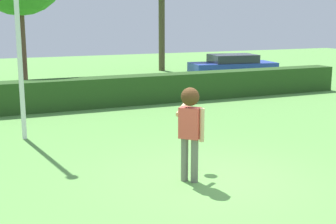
# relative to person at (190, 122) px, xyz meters

# --- Properties ---
(ground_plane) EXTENTS (60.00, 60.00, 0.00)m
(ground_plane) POSITION_rel_person_xyz_m (0.40, -0.15, -1.14)
(ground_plane) COLOR #609D49
(person) EXTENTS (0.51, 0.82, 1.79)m
(person) POSITION_rel_person_xyz_m (0.00, 0.00, 0.00)
(person) COLOR slate
(person) RESTS_ON ground
(frisbee) EXTENTS (0.25, 0.25, 0.08)m
(frisbee) POSITION_rel_person_xyz_m (0.42, 0.73, -0.00)
(frisbee) COLOR #268CE5
(lamppost) EXTENTS (0.24, 0.24, 6.14)m
(lamppost) POSITION_rel_person_xyz_m (-2.45, 4.53, 2.24)
(lamppost) COLOR silver
(lamppost) RESTS_ON ground
(hedge_row) EXTENTS (20.13, 0.90, 1.01)m
(hedge_row) POSITION_rel_person_xyz_m (0.40, 8.06, -0.64)
(hedge_row) COLOR #274A1C
(hedge_row) RESTS_ON ground
(parked_car_blue) EXTENTS (4.39, 2.26, 1.25)m
(parked_car_blue) POSITION_rel_person_xyz_m (8.53, 12.40, -0.45)
(parked_car_blue) COLOR #263FA5
(parked_car_blue) RESTS_ON ground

